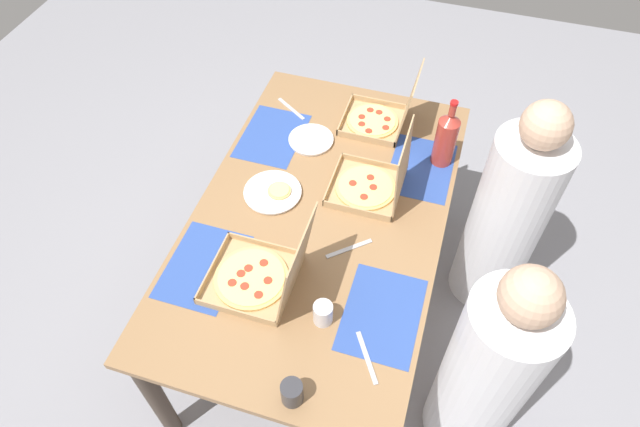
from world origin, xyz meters
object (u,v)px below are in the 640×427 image
Objects in this scene: plate_far_right at (311,140)px; pizza_box_edge_far at (261,275)px; soda_bottle at (446,138)px; pizza_box_center at (380,117)px; pizza_box_corner_left at (374,183)px; cup_red at (292,393)px; diner_left_seat at (506,220)px; plate_middle at (273,192)px; cup_spare at (323,313)px; diner_right_seat at (487,373)px.

pizza_box_edge_far is at bearing 4.24° from plate_far_right.
soda_bottle is (-0.05, 0.57, 0.12)m from plate_far_right.
pizza_box_corner_left is at bearing 9.35° from pizza_box_center.
plate_far_right is at bearing -175.76° from pizza_box_edge_far.
pizza_box_center reaches higher than cup_red.
diner_left_seat reaches higher than soda_bottle.
pizza_box_edge_far is at bearing -12.47° from pizza_box_center.
plate_far_right is 0.17× the size of diner_left_seat.
pizza_box_center reaches higher than plate_middle.
diner_left_seat reaches higher than pizza_box_edge_far.
cup_spare is (0.08, 0.25, -0.01)m from pizza_box_edge_far.
pizza_box_center is 1.03m from cup_spare.
soda_bottle is at bearing 95.05° from plate_far_right.
cup_red is at bearing 1.38° from pizza_box_center.
pizza_box_corner_left is 3.55× the size of cup_red.
pizza_box_corner_left is 3.64× the size of cup_spare.
soda_bottle reaches higher than cup_spare.
plate_middle is 0.21× the size of diner_right_seat.
plate_far_right is at bearing -165.12° from cup_red.
diner_right_seat reaches higher than plate_middle.
cup_red is (0.92, -0.03, -0.00)m from pizza_box_corner_left.
cup_red reaches higher than plate_far_right.
diner_left_seat is (-0.19, 0.58, -0.25)m from pizza_box_corner_left.
diner_right_seat is (0.41, 0.96, -0.22)m from plate_middle.
plate_middle is 0.61m from cup_spare.
pizza_box_edge_far reaches higher than plate_far_right.
cup_spare is 1.04m from diner_left_seat.
cup_spare is at bearing 73.07° from pizza_box_edge_far.
plate_middle is 2.70× the size of cup_spare.
cup_spare is (0.88, -0.26, -0.09)m from soda_bottle.
cup_spare is (-0.29, 0.01, -0.00)m from cup_red.
diner_left_seat reaches higher than plate_middle.
plate_far_right is 1.16m from cup_red.
pizza_box_corner_left is at bearing 177.84° from cup_red.
diner_left_seat is (-1.10, 0.61, -0.25)m from cup_red.
diner_left_seat is at bearing 108.14° from pizza_box_corner_left.
cup_spare is (1.03, 0.04, -0.00)m from pizza_box_center.
cup_red is 0.08× the size of diner_right_seat.
plate_middle is 0.35m from plate_far_right.
cup_spare is at bearing -2.18° from pizza_box_corner_left.
soda_bottle reaches higher than plate_middle.
plate_far_right is 2.28× the size of cup_spare.
plate_far_right is 2.21× the size of cup_red.
pizza_box_edge_far is at bearing 14.71° from plate_middle.
cup_red is 1.29m from diner_left_seat.
soda_bottle is 3.58× the size of cup_red.
plate_middle is at bearing -143.59° from cup_spare.
soda_bottle is 0.94m from diner_right_seat.
plate_middle is at bearing -8.77° from plate_far_right.
plate_middle is at bearing -30.65° from pizza_box_center.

